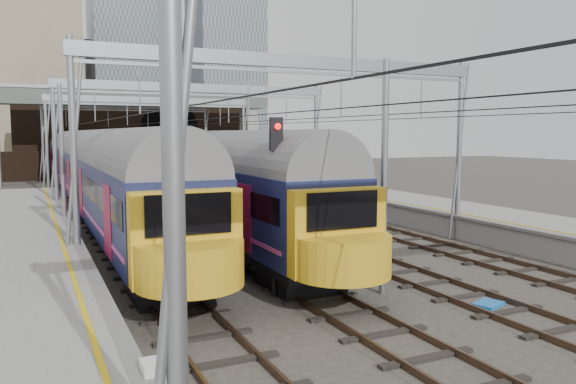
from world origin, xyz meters
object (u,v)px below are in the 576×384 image
train_main (132,162)px  signal_near_centre (348,195)px  train_second (88,167)px  signal_near_left (275,186)px

train_main → signal_near_centre: size_ratio=14.50×
train_second → signal_near_left: size_ratio=9.71×
train_main → train_second: train_second is taller
train_second → signal_near_centre: size_ratio=11.12×
train_main → signal_near_centre: train_main is taller
train_main → signal_near_left: size_ratio=12.66×
signal_near_centre → train_main: bearing=102.2°
train_main → signal_near_centre: bearing=-87.5°
signal_near_left → signal_near_centre: (2.45, -0.10, -0.37)m
train_second → signal_near_centre: (5.38, -24.48, 0.35)m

